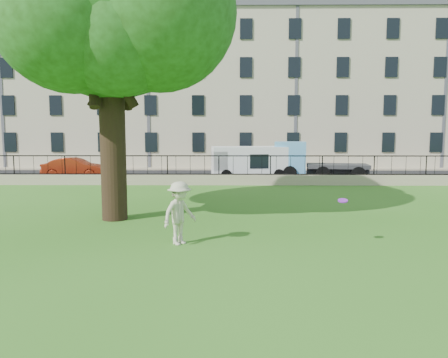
{
  "coord_description": "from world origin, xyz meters",
  "views": [
    {
      "loc": [
        0.61,
        -13.27,
        3.19
      ],
      "look_at": [
        0.4,
        3.5,
        1.3
      ],
      "focal_mm": 35.0,
      "sensor_mm": 36.0,
      "label": 1
    }
  ],
  "objects_px": {
    "tree": "(106,2)",
    "frisbee": "(343,201)",
    "white_van": "(250,163)",
    "blue_truck": "(319,160)",
    "man": "(180,213)",
    "red_sedan": "(75,168)"
  },
  "relations": [
    {
      "from": "red_sedan",
      "to": "blue_truck",
      "type": "distance_m",
      "value": 16.14
    },
    {
      "from": "blue_truck",
      "to": "red_sedan",
      "type": "bearing_deg",
      "value": -172.44
    },
    {
      "from": "man",
      "to": "white_van",
      "type": "bearing_deg",
      "value": 31.13
    },
    {
      "from": "white_van",
      "to": "blue_truck",
      "type": "relative_size",
      "value": 0.87
    },
    {
      "from": "man",
      "to": "blue_truck",
      "type": "relative_size",
      "value": 0.31
    },
    {
      "from": "frisbee",
      "to": "blue_truck",
      "type": "xyz_separation_m",
      "value": [
        2.77,
        16.81,
        -0.05
      ]
    },
    {
      "from": "frisbee",
      "to": "blue_truck",
      "type": "height_order",
      "value": "blue_truck"
    },
    {
      "from": "tree",
      "to": "frisbee",
      "type": "relative_size",
      "value": 41.34
    },
    {
      "from": "frisbee",
      "to": "blue_truck",
      "type": "distance_m",
      "value": 17.04
    },
    {
      "from": "white_van",
      "to": "man",
      "type": "bearing_deg",
      "value": -106.14
    },
    {
      "from": "red_sedan",
      "to": "white_van",
      "type": "height_order",
      "value": "white_van"
    },
    {
      "from": "white_van",
      "to": "blue_truck",
      "type": "xyz_separation_m",
      "value": [
        4.5,
        0.0,
        0.16
      ]
    },
    {
      "from": "tree",
      "to": "red_sedan",
      "type": "distance_m",
      "value": 16.08
    },
    {
      "from": "white_van",
      "to": "blue_truck",
      "type": "height_order",
      "value": "blue_truck"
    },
    {
      "from": "blue_truck",
      "to": "frisbee",
      "type": "bearing_deg",
      "value": -91.81
    },
    {
      "from": "red_sedan",
      "to": "white_van",
      "type": "xyz_separation_m",
      "value": [
        11.63,
        0.0,
        0.37
      ]
    },
    {
      "from": "frisbee",
      "to": "tree",
      "type": "bearing_deg",
      "value": 154.15
    },
    {
      "from": "man",
      "to": "tree",
      "type": "bearing_deg",
      "value": 79.9
    },
    {
      "from": "man",
      "to": "red_sedan",
      "type": "bearing_deg",
      "value": 68.44
    },
    {
      "from": "man",
      "to": "white_van",
      "type": "distance_m",
      "value": 16.96
    },
    {
      "from": "tree",
      "to": "frisbee",
      "type": "xyz_separation_m",
      "value": [
        7.35,
        -3.56,
        -6.28
      ]
    },
    {
      "from": "tree",
      "to": "red_sedan",
      "type": "bearing_deg",
      "value": 114.37
    }
  ]
}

